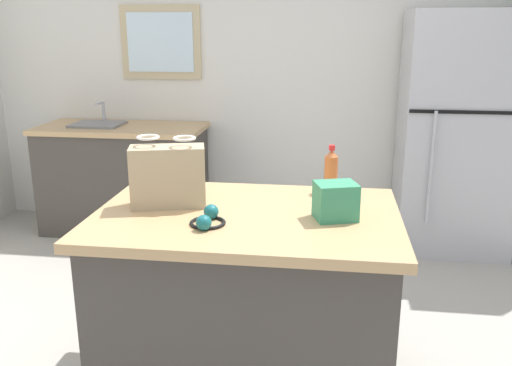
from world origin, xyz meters
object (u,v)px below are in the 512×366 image
(shopping_bag, at_px, (168,176))
(ear_defenders, at_px, (208,219))
(kitchen_island, at_px, (247,303))
(refrigerator, at_px, (456,134))
(small_box, at_px, (336,201))
(bottle, at_px, (331,171))

(shopping_bag, height_order, ear_defenders, shopping_bag)
(kitchen_island, xyz_separation_m, ear_defenders, (-0.14, -0.17, 0.46))
(shopping_bag, bearing_deg, kitchen_island, -7.14)
(refrigerator, relative_size, shopping_bag, 5.04)
(small_box, relative_size, bottle, 0.72)
(ear_defenders, bearing_deg, refrigerator, 56.05)
(small_box, xyz_separation_m, ear_defenders, (-0.52, -0.14, -0.06))
(bottle, relative_size, ear_defenders, 1.18)
(kitchen_island, distance_m, bottle, 0.75)
(kitchen_island, xyz_separation_m, refrigerator, (1.29, 1.95, 0.45))
(kitchen_island, relative_size, refrigerator, 0.74)
(small_box, bearing_deg, shopping_bag, 174.38)
(refrigerator, bearing_deg, shopping_bag, -130.96)
(shopping_bag, distance_m, ear_defenders, 0.33)
(kitchen_island, distance_m, small_box, 0.65)
(shopping_bag, xyz_separation_m, small_box, (0.75, -0.07, -0.06))
(kitchen_island, xyz_separation_m, bottle, (0.36, 0.37, 0.55))
(kitchen_island, height_order, shopping_bag, shopping_bag)
(shopping_bag, relative_size, small_box, 2.10)
(refrigerator, relative_size, small_box, 10.59)
(kitchen_island, xyz_separation_m, small_box, (0.38, -0.03, 0.52))
(bottle, xyz_separation_m, ear_defenders, (-0.50, -0.54, -0.08))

